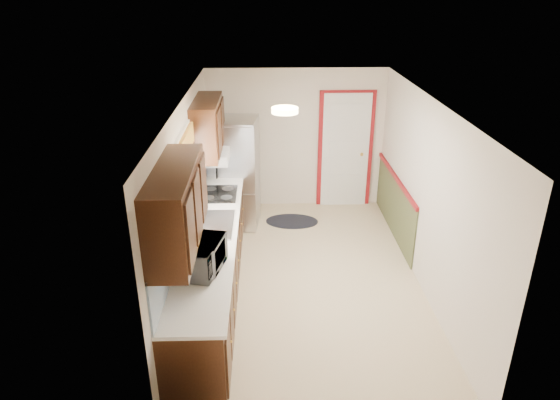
{
  "coord_description": "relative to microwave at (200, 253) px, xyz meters",
  "views": [
    {
      "loc": [
        -0.52,
        -5.7,
        3.69
      ],
      "look_at": [
        -0.35,
        0.06,
        1.15
      ],
      "focal_mm": 32.0,
      "sensor_mm": 36.0,
      "label": 1
    }
  ],
  "objects": [
    {
      "name": "ceiling_fixture",
      "position": [
        0.9,
        1.04,
        1.22
      ],
      "size": [
        0.3,
        0.3,
        0.06
      ],
      "primitive_type": "cylinder",
      "color": "#FFD88C",
      "rests_on": "room_shell"
    },
    {
      "name": "refrigerator",
      "position": [
        0.18,
        2.99,
        -0.26
      ],
      "size": [
        0.81,
        0.78,
        1.76
      ],
      "rotation": [
        0.0,
        0.0,
        -0.11
      ],
      "color": "#B7B7BC",
      "rests_on": "ground"
    },
    {
      "name": "cooktop",
      "position": [
        0.01,
        1.99,
        -0.19
      ],
      "size": [
        0.51,
        0.62,
        0.02
      ],
      "primitive_type": "cube",
      "color": "black",
      "rests_on": "kitchen_run"
    },
    {
      "name": "microwave",
      "position": [
        0.0,
        0.0,
        0.0
      ],
      "size": [
        0.45,
        0.65,
        0.4
      ],
      "primitive_type": "imported",
      "rotation": [
        0.0,
        0.0,
        1.34
      ],
      "color": "white",
      "rests_on": "kitchen_run"
    },
    {
      "name": "back_wall_trim",
      "position": [
        2.19,
        3.45,
        -0.25
      ],
      "size": [
        1.12,
        2.3,
        2.08
      ],
      "color": "maroon",
      "rests_on": "ground"
    },
    {
      "name": "rug",
      "position": [
        1.1,
        3.0,
        -1.13
      ],
      "size": [
        0.91,
        0.62,
        0.01
      ],
      "primitive_type": "ellipsoid",
      "rotation": [
        0.0,
        0.0,
        -0.08
      ],
      "color": "black",
      "rests_on": "ground"
    },
    {
      "name": "room_shell",
      "position": [
        1.2,
        1.24,
        0.06
      ],
      "size": [
        3.2,
        5.2,
        2.52
      ],
      "color": "beige",
      "rests_on": "ground"
    },
    {
      "name": "kitchen_run",
      "position": [
        -0.04,
        0.95,
        -0.33
      ],
      "size": [
        0.63,
        4.0,
        2.2
      ],
      "color": "black",
      "rests_on": "ground"
    }
  ]
}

